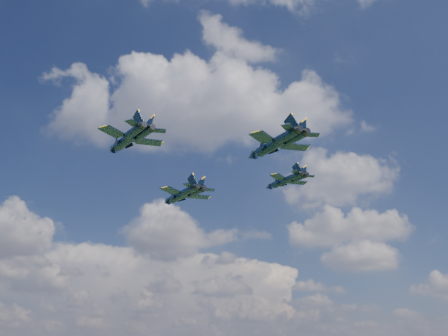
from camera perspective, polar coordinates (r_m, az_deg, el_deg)
jet_lead at (r=125.13m, az=-5.19°, el=-3.23°), size 15.40×16.07×4.28m
jet_left at (r=98.38m, az=-11.28°, el=3.01°), size 14.54×15.14×4.04m
jet_right at (r=121.40m, az=6.57°, el=-1.60°), size 12.40×12.99×3.46m
jet_slot at (r=95.44m, az=5.24°, el=2.45°), size 14.41×16.06×4.16m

